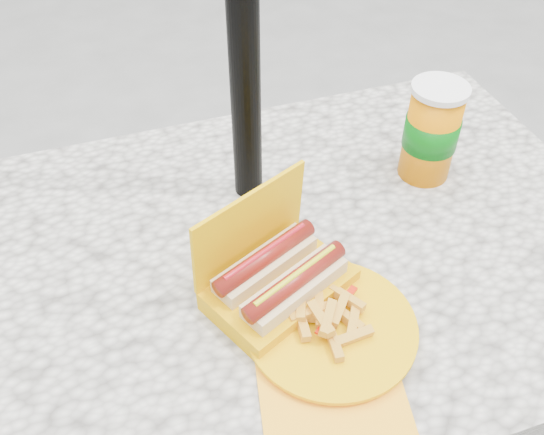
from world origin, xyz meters
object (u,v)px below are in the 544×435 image
object	(u,v)px
fries_plate	(330,331)
soda_cup	(431,132)
umbrella_pole	(242,5)
hotdog_box	(278,279)

from	to	relation	value
fries_plate	soda_cup	xyz separation A→B (m)	(0.31, 0.29, 0.08)
umbrella_pole	hotdog_box	xyz separation A→B (m)	(-0.03, -0.25, -0.31)
fries_plate	umbrella_pole	bearing A→B (deg)	92.46
umbrella_pole	hotdog_box	distance (m)	0.40
umbrella_pole	fries_plate	bearing A→B (deg)	-87.54
umbrella_pole	fries_plate	xyz separation A→B (m)	(0.01, -0.35, -0.34)
hotdog_box	umbrella_pole	bearing A→B (deg)	58.12
umbrella_pole	fries_plate	distance (m)	0.48
fries_plate	hotdog_box	bearing A→B (deg)	115.87
hotdog_box	soda_cup	size ratio (longest dim) A/B	1.34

